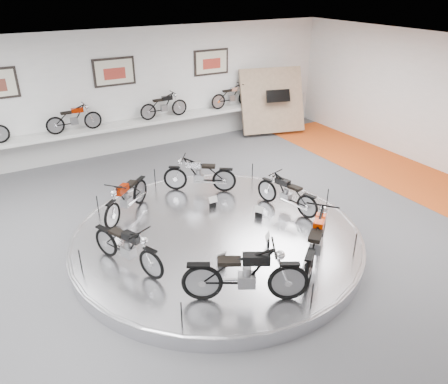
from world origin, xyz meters
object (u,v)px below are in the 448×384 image
display_platform (217,238)px  shelf (122,126)px  bike_a (287,193)px  bike_d (127,246)px  bike_e (245,274)px  bike_b (199,174)px  bike_c (126,197)px  bike_f (316,241)px

display_platform → shelf: shelf is taller
display_platform → bike_a: 2.09m
bike_a → bike_d: size_ratio=0.95×
bike_d → bike_e: bearing=12.4°
bike_a → bike_b: size_ratio=0.92×
shelf → bike_c: bike_c is taller
bike_c → bike_f: 4.54m
bike_c → bike_e: bike_e is taller
bike_d → bike_f: bearing=37.1°
bike_b → bike_d: size_ratio=1.03×
bike_d → bike_e: size_ratio=0.85×
bike_b → bike_c: size_ratio=1.01×
bike_b → bike_d: 3.60m
bike_d → bike_e: 2.44m
bike_a → bike_c: size_ratio=0.93×
display_platform → bike_c: bearing=129.3°
bike_d → shelf: bearing=138.4°
shelf → bike_e: (-0.65, -8.60, -0.15)m
bike_d → bike_e: (1.45, -1.96, 0.08)m
bike_f → display_platform: bearing=78.8°
shelf → bike_f: 8.47m
display_platform → bike_d: (-2.10, -0.24, 0.62)m
bike_c → bike_d: size_ratio=1.02×
bike_e → bike_f: size_ratio=0.99×
bike_b → bike_e: (-1.30, -4.28, 0.07)m
bike_c → bike_e: bearing=59.7°
bike_b → bike_e: bike_e is taller
display_platform → bike_b: bike_b is taller
display_platform → bike_f: bike_f is taller
bike_c → display_platform: bearing=87.7°
bike_a → shelf: bearing=1.2°
display_platform → bike_f: 2.39m
bike_d → bike_f: 3.65m
bike_d → bike_f: (3.20, -1.76, 0.09)m
shelf → bike_d: (-2.10, -6.64, -0.23)m
bike_b → bike_e: size_ratio=0.87×
shelf → bike_b: bearing=-81.5°
bike_e → bike_a: bearing=70.6°
bike_f → bike_a: bearing=26.9°
bike_b → display_platform: bearing=107.3°
shelf → bike_f: (1.10, -8.40, -0.14)m
bike_e → bike_f: 1.76m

